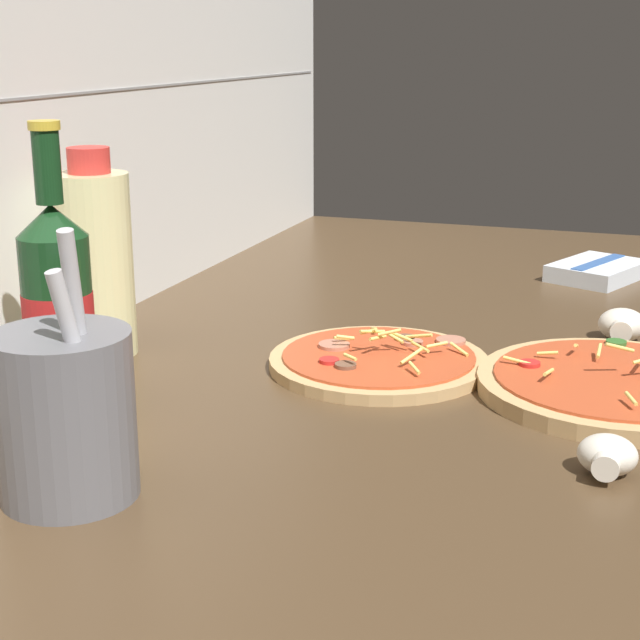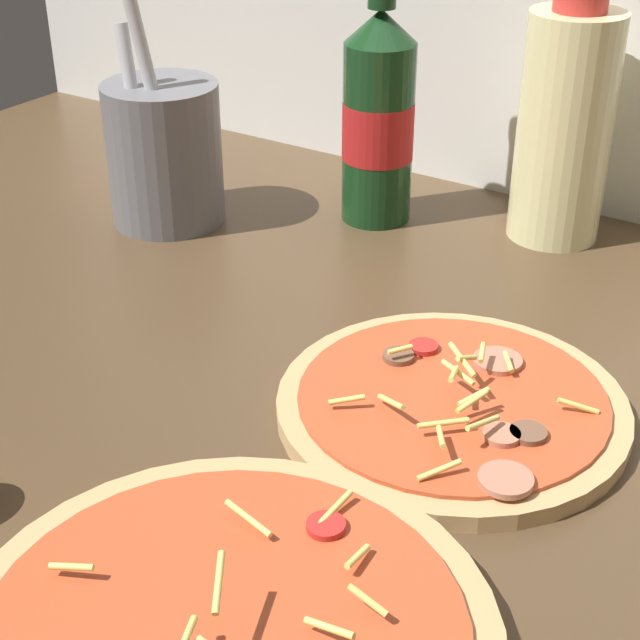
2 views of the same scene
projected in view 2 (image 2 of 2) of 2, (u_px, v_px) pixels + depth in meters
counter_slab at (459, 522)px, 57.50cm from camera, size 160.00×90.00×2.50cm
pizza_far at (452, 405)px, 64.40cm from camera, size 23.14×23.14×4.37cm
beer_bottle at (378, 115)px, 87.70cm from camera, size 6.52×6.52×26.62cm
oil_bottle at (565, 124)px, 84.16cm from camera, size 8.13×8.13×22.58cm
utensil_crock at (164, 152)px, 88.99cm from camera, size 10.46×10.46×20.87cm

